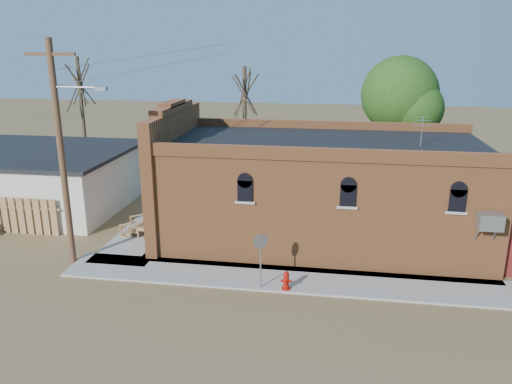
# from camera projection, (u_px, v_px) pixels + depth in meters

# --- Properties ---
(ground) EXTENTS (120.00, 120.00, 0.00)m
(ground) POSITION_uv_depth(u_px,v_px,m) (263.00, 289.00, 18.55)
(ground) COLOR brown
(ground) RESTS_ON ground
(sidewalk_south) EXTENTS (19.00, 2.20, 0.08)m
(sidewalk_south) POSITION_uv_depth(u_px,v_px,m) (305.00, 280.00, 19.16)
(sidewalk_south) COLOR #9E9991
(sidewalk_south) RESTS_ON ground
(sidewalk_west) EXTENTS (2.60, 10.00, 0.08)m
(sidewalk_west) POSITION_uv_depth(u_px,v_px,m) (156.00, 224.00, 25.16)
(sidewalk_west) COLOR #9E9991
(sidewalk_west) RESTS_ON ground
(brick_bar) EXTENTS (16.40, 7.97, 6.30)m
(brick_bar) POSITION_uv_depth(u_px,v_px,m) (316.00, 190.00, 22.83)
(brick_bar) COLOR #B16536
(brick_bar) RESTS_ON ground
(wood_fence) EXTENTS (5.20, 0.10, 1.80)m
(wood_fence) POSITION_uv_depth(u_px,v_px,m) (9.00, 215.00, 23.81)
(wood_fence) COLOR #9A6B45
(wood_fence) RESTS_ON ground
(utility_pole) EXTENTS (3.12, 0.26, 9.00)m
(utility_pole) POSITION_uv_depth(u_px,v_px,m) (62.00, 150.00, 19.54)
(utility_pole) COLOR #4E351F
(utility_pole) RESTS_ON ground
(tree_bare_near) EXTENTS (2.80, 2.80, 7.65)m
(tree_bare_near) POSITION_uv_depth(u_px,v_px,m) (245.00, 93.00, 29.60)
(tree_bare_near) COLOR #4D3C2C
(tree_bare_near) RESTS_ON ground
(tree_bare_far) EXTENTS (2.80, 2.80, 8.16)m
(tree_bare_far) POSITION_uv_depth(u_px,v_px,m) (79.00, 83.00, 32.08)
(tree_bare_far) COLOR #4D3C2C
(tree_bare_far) RESTS_ON ground
(tree_leafy) EXTENTS (4.40, 4.40, 8.15)m
(tree_leafy) POSITION_uv_depth(u_px,v_px,m) (400.00, 95.00, 28.73)
(tree_leafy) COLOR #4D3C2C
(tree_leafy) RESTS_ON ground
(fire_hydrant) EXTENTS (0.41, 0.40, 0.71)m
(fire_hydrant) POSITION_uv_depth(u_px,v_px,m) (286.00, 280.00, 18.29)
(fire_hydrant) COLOR #A11109
(fire_hydrant) RESTS_ON sidewalk_south
(stop_sign) EXTENTS (0.48, 0.42, 2.14)m
(stop_sign) POSITION_uv_depth(u_px,v_px,m) (261.00, 246.00, 18.07)
(stop_sign) COLOR #929297
(stop_sign) RESTS_ON sidewalk_south
(trash_barrel) EXTENTS (0.68, 0.68, 0.87)m
(trash_barrel) POSITION_uv_depth(u_px,v_px,m) (167.00, 224.00, 23.75)
(trash_barrel) COLOR #1B4E8A
(trash_barrel) RESTS_ON sidewalk_west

